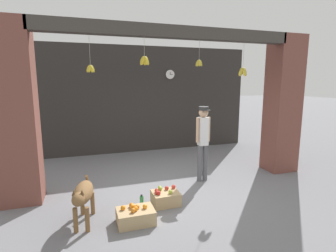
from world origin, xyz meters
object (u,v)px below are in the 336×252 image
object	(u,v)px
fruit_crate_apples	(165,197)
water_bottle	(142,203)
wall_clock	(170,74)
fruit_crate_oranges	(136,216)
dog	(83,195)
shopkeeper	(203,137)

from	to	relation	value
fruit_crate_apples	water_bottle	world-z (taller)	fruit_crate_apples
fruit_crate_apples	wall_clock	size ratio (longest dim) A/B	1.58
fruit_crate_oranges	wall_clock	size ratio (longest dim) A/B	1.92
fruit_crate_apples	wall_clock	distance (m)	4.64
fruit_crate_oranges	wall_clock	world-z (taller)	wall_clock
dog	water_bottle	distance (m)	1.05
shopkeeper	fruit_crate_apples	distance (m)	1.68
water_bottle	fruit_crate_oranges	bearing A→B (deg)	-115.21
fruit_crate_oranges	water_bottle	size ratio (longest dim) A/B	2.10
shopkeeper	fruit_crate_oranges	size ratio (longest dim) A/B	2.88
shopkeeper	fruit_crate_oranges	distance (m)	2.40
fruit_crate_apples	water_bottle	distance (m)	0.47
fruit_crate_apples	wall_clock	bearing A→B (deg)	70.27
dog	fruit_crate_oranges	bearing A→B (deg)	84.54
fruit_crate_apples	water_bottle	xyz separation A→B (m)	(-0.46, -0.08, 0.00)
shopkeeper	fruit_crate_oranges	bearing A→B (deg)	34.10
shopkeeper	wall_clock	xyz separation A→B (m)	(0.21, 2.93, 1.45)
shopkeeper	wall_clock	world-z (taller)	wall_clock
fruit_crate_oranges	fruit_crate_apples	world-z (taller)	fruit_crate_apples
dog	fruit_crate_apples	bearing A→B (deg)	110.50
fruit_crate_oranges	fruit_crate_apples	xyz separation A→B (m)	(0.65, 0.48, 0.00)
shopkeeper	water_bottle	xyz separation A→B (m)	(-1.61, -0.93, -0.88)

